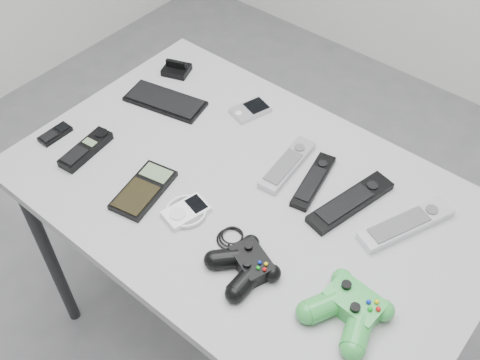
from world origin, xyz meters
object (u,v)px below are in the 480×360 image
Objects in this scene: remote_black_b at (351,202)px; controller_black at (246,264)px; pda at (250,110)px; controller_green at (349,308)px; remote_silver_b at (406,224)px; calculator at (144,190)px; pda_keyboard at (165,101)px; remote_black_a at (313,181)px; desk at (249,209)px; remote_silver_a at (287,164)px; cordless_handset at (86,149)px; mp3_player at (186,211)px; mobile_phone at (55,134)px.

controller_black reaches higher than remote_black_b.
controller_green reaches higher than pda.
remote_silver_b reaches higher than calculator.
calculator reaches higher than pda_keyboard.
controller_green is (0.55, 0.03, 0.02)m from calculator.
desk is at bearing -143.06° from remote_black_a.
calculator is 1.01× the size of controller_green.
remote_black_b is at bearing 23.52° from calculator.
pda is 0.23m from remote_silver_a.
remote_silver_a is 1.30× the size of cordless_handset.
desk is 0.44m from cordless_handset.
remote_black_a is 0.58m from cordless_handset.
mp3_player is (0.11, -0.37, 0.00)m from pda.
cordless_handset is at bearing 168.47° from calculator.
mobile_phone is at bearing -159.59° from controller_black.
remote_silver_a is 0.61m from mobile_phone.
mp3_player is at bearing -51.29° from pda_keyboard.
remote_silver_a is at bearing 165.94° from remote_black_a.
desk is at bearing 18.78° from mobile_phone.
pda_keyboard is 0.94× the size of remote_silver_b.
pda_keyboard is 0.24m from pda.
cordless_handset reaches higher than pda_keyboard.
controller_green reaches higher than cordless_handset.
remote_black_b reaches higher than remote_black_a.
remote_black_b is 0.38m from mp3_player.
mp3_player reaches higher than pda_keyboard.
remote_silver_b is 0.50m from mp3_player.
mobile_phone is at bearing -172.68° from controller_green.
controller_black reaches higher than mobile_phone.
controller_black is at bearing -35.04° from pda.
remote_silver_b is (0.32, 0.02, 0.00)m from remote_silver_a.
remote_black_b reaches higher than desk.
mobile_phone is 0.65m from controller_black.
remote_black_b is (0.21, 0.12, 0.08)m from desk.
mobile_phone is at bearing -112.73° from pda.
pda is 0.51× the size of remote_silver_a.
pda_keyboard is 1.12× the size of remote_silver_a.
desk is 0.24m from controller_black.
desk is 5.70× the size of remote_silver_a.
pda is 0.54× the size of remote_black_a.
remote_black_a is 0.35m from controller_green.
mobile_phone is (-0.33, -0.40, -0.00)m from pda.
remote_silver_b is at bearing -1.86° from remote_silver_a.
mp3_player reaches higher than mobile_phone.
desk is at bearing -134.34° from remote_silver_b.
pda is at bearing -166.18° from remote_silver_b.
remote_black_a is (0.28, -0.11, 0.00)m from pda.
pda_keyboard is at bearing 166.84° from controller_green.
cordless_handset is at bearing -162.69° from remote_black_a.
remote_silver_b is at bearing 22.66° from desk.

